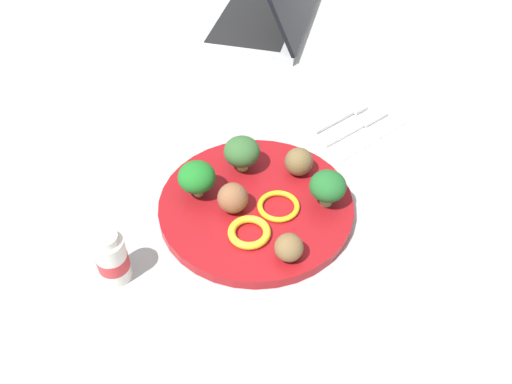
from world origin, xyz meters
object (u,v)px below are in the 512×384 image
(broccoli_floret_near_rim, at_px, (242,152))
(knife, at_px, (358,126))
(plate, at_px, (256,206))
(pepper_ring_near_rim, at_px, (279,206))
(meatball_mid_right, at_px, (233,198))
(fork, at_px, (343,116))
(broccoli_floret_mid_left, at_px, (328,187))
(broccoli_floret_mid_right, at_px, (197,177))
(napkin, at_px, (347,125))
(pepper_ring_center, at_px, (249,232))
(laptop, at_px, (267,7))
(meatball_far_rim, at_px, (289,247))
(meatball_front_right, at_px, (298,161))
(yogurt_bottle, at_px, (112,259))

(broccoli_floret_near_rim, relative_size, knife, 0.38)
(plate, xyz_separation_m, pepper_ring_near_rim, (0.01, -0.03, 0.01))
(meatball_mid_right, bearing_deg, fork, 6.87)
(meatball_mid_right, height_order, fork, meatball_mid_right)
(broccoli_floret_near_rim, relative_size, fork, 0.45)
(pepper_ring_near_rim, bearing_deg, fork, 17.92)
(broccoli_floret_near_rim, distance_m, broccoli_floret_mid_left, 0.14)
(pepper_ring_near_rim, bearing_deg, broccoli_floret_mid_right, 121.78)
(broccoli_floret_mid_right, relative_size, napkin, 0.33)
(plate, xyz_separation_m, knife, (0.26, 0.01, -0.00))
(broccoli_floret_mid_left, xyz_separation_m, pepper_ring_near_rim, (-0.06, 0.04, -0.03))
(pepper_ring_center, bearing_deg, laptop, 42.40)
(broccoli_floret_mid_left, relative_size, pepper_ring_near_rim, 0.90)
(broccoli_floret_mid_left, xyz_separation_m, meatball_far_rim, (-0.11, -0.03, -0.01))
(meatball_front_right, xyz_separation_m, laptop, (0.32, 0.38, 0.00))
(meatball_far_rim, bearing_deg, meatball_front_right, 38.35)
(pepper_ring_near_rim, height_order, fork, pepper_ring_near_rim)
(pepper_ring_center, xyz_separation_m, pepper_ring_near_rim, (0.06, 0.01, -0.00))
(meatball_mid_right, bearing_deg, pepper_ring_center, -108.99)
(broccoli_floret_mid_right, xyz_separation_m, pepper_ring_near_rim, (0.06, -0.10, -0.03))
(plate, bearing_deg, meatball_far_rim, -111.63)
(pepper_ring_center, distance_m, napkin, 0.31)
(fork, height_order, knife, same)
(broccoli_floret_mid_right, relative_size, laptop, 0.14)
(meatball_far_rim, xyz_separation_m, meatball_front_right, (0.13, 0.10, 0.00))
(plate, height_order, yogurt_bottle, yogurt_bottle)
(broccoli_floret_mid_left, distance_m, meatball_mid_right, 0.13)
(knife, bearing_deg, broccoli_floret_mid_right, 169.23)
(laptop, bearing_deg, meatball_mid_right, -140.14)
(broccoli_floret_near_rim, xyz_separation_m, yogurt_bottle, (-0.25, -0.02, -0.01))
(meatball_mid_right, height_order, yogurt_bottle, yogurt_bottle)
(broccoli_floret_mid_right, relative_size, yogurt_bottle, 0.71)
(meatball_mid_right, distance_m, laptop, 0.58)
(pepper_ring_near_rim, distance_m, napkin, 0.24)
(napkin, height_order, knife, knife)
(broccoli_floret_mid_right, distance_m, broccoli_floret_mid_left, 0.18)
(pepper_ring_center, bearing_deg, meatball_far_rim, -80.73)
(fork, bearing_deg, broccoli_floret_near_rim, 175.37)
(fork, xyz_separation_m, yogurt_bottle, (-0.47, -0.01, 0.03))
(broccoli_floret_near_rim, distance_m, meatball_mid_right, 0.09)
(pepper_ring_center, bearing_deg, yogurt_bottle, 153.53)
(plate, bearing_deg, yogurt_bottle, 168.66)
(broccoli_floret_mid_right, height_order, napkin, broccoli_floret_mid_right)
(broccoli_floret_near_rim, height_order, meatball_front_right, broccoli_floret_near_rim)
(meatball_front_right, bearing_deg, napkin, 10.27)
(meatball_far_rim, relative_size, yogurt_bottle, 0.49)
(napkin, bearing_deg, yogurt_bottle, 178.58)
(fork, bearing_deg, meatball_far_rim, -153.57)
(meatball_mid_right, bearing_deg, napkin, 3.64)
(meatball_mid_right, height_order, laptop, laptop)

